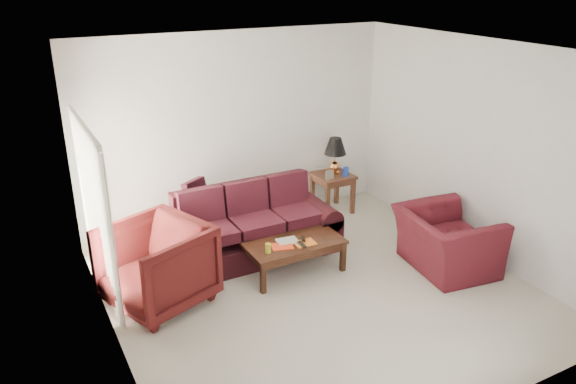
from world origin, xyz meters
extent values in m
plane|color=silver|center=(0.00, 0.00, 0.00)|extent=(5.00, 5.00, 0.00)
cube|color=silver|center=(-2.42, 1.30, 1.08)|extent=(0.10, 2.00, 2.16)
cube|color=black|center=(-0.86, 2.13, 0.74)|extent=(0.44, 0.37, 0.42)
cube|color=silver|center=(1.32, 1.91, 0.72)|extent=(0.15, 0.07, 0.14)
cylinder|color=#17339B|center=(1.62, 1.89, 0.73)|extent=(0.12, 0.12, 0.15)
cube|color=silver|center=(1.35, 2.22, 0.73)|extent=(0.13, 0.16, 0.05)
imported|color=#44100F|center=(-1.88, 0.68, 0.52)|extent=(1.46, 1.44, 1.03)
imported|color=#481019|center=(1.81, -0.30, 0.40)|extent=(1.23, 1.37, 0.81)
cube|color=red|center=(-0.27, 0.49, 0.46)|extent=(0.32, 0.27, 0.02)
cube|color=silver|center=(-0.14, 0.60, 0.46)|extent=(0.30, 0.24, 0.02)
cube|color=orange|center=(0.04, 0.44, 0.46)|extent=(0.28, 0.21, 0.02)
cube|color=black|center=(-0.04, 0.39, 0.49)|extent=(0.05, 0.17, 0.02)
cube|color=black|center=(0.06, 0.53, 0.48)|extent=(0.11, 0.16, 0.02)
cylinder|color=gold|center=(-0.51, 0.44, 0.52)|extent=(0.09, 0.09, 0.13)
camera|label=1|loc=(-3.27, -5.27, 3.85)|focal=35.00mm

